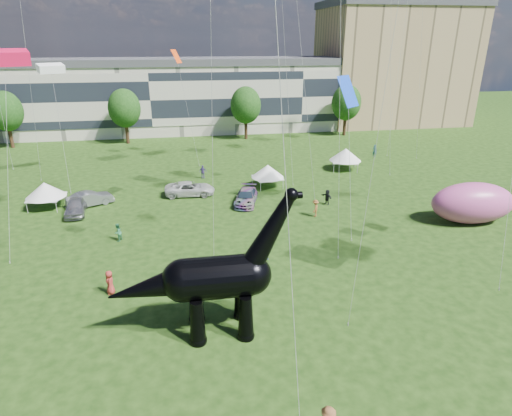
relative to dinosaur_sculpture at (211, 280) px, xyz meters
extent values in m
plane|color=#16330C|center=(1.78, -1.16, -3.46)|extent=(220.00, 220.00, 0.00)
cube|color=beige|center=(-6.22, 60.84, 2.54)|extent=(78.00, 11.00, 12.00)
cube|color=tan|center=(41.78, 63.84, 7.54)|extent=(28.00, 18.00, 22.00)
cylinder|color=#382314|center=(-28.22, 51.84, -1.86)|extent=(0.56, 0.56, 3.20)
ellipsoid|color=#14380F|center=(-28.22, 51.84, 2.86)|extent=(5.20, 5.20, 6.24)
cylinder|color=#382314|center=(-10.22, 51.84, -1.86)|extent=(0.56, 0.56, 3.20)
ellipsoid|color=#14380F|center=(-10.22, 51.84, 2.86)|extent=(5.20, 5.20, 6.24)
cylinder|color=#382314|center=(9.78, 51.84, -1.86)|extent=(0.56, 0.56, 3.20)
ellipsoid|color=#14380F|center=(9.78, 51.84, 2.86)|extent=(5.20, 5.20, 6.24)
cylinder|color=#382314|center=(27.78, 51.84, -1.86)|extent=(0.56, 0.56, 3.20)
ellipsoid|color=#14380F|center=(27.78, 51.84, 2.86)|extent=(5.20, 5.20, 6.24)
cone|color=black|center=(-0.91, -1.01, -2.07)|extent=(0.97, 0.97, 2.78)
sphere|color=black|center=(-0.91, -1.01, -3.29)|extent=(1.02, 1.02, 1.02)
cone|color=black|center=(-0.89, 1.03, -2.07)|extent=(0.97, 0.97, 2.78)
sphere|color=black|center=(-0.89, 1.03, -3.29)|extent=(1.02, 1.02, 1.02)
cone|color=black|center=(1.88, -1.04, -2.07)|extent=(0.97, 0.97, 2.78)
sphere|color=black|center=(1.88, -1.04, -3.29)|extent=(1.02, 1.02, 1.02)
cone|color=black|center=(1.89, 1.00, -2.07)|extent=(0.97, 0.97, 2.78)
sphere|color=black|center=(1.89, 1.00, -3.29)|extent=(1.02, 1.02, 1.02)
cylinder|color=black|center=(0.40, 0.00, 0.16)|extent=(3.92, 2.54, 2.50)
sphere|color=black|center=(-1.55, 0.01, 0.16)|extent=(2.50, 2.50, 2.50)
sphere|color=black|center=(2.35, -0.02, 0.16)|extent=(2.41, 2.41, 2.41)
cone|color=black|center=(3.48, -0.03, 2.84)|extent=(3.51, 1.42, 4.91)
sphere|color=black|center=(4.61, -0.04, 4.97)|extent=(0.78, 0.78, 0.78)
cylinder|color=black|center=(4.89, -0.04, 4.93)|extent=(0.65, 0.41, 0.41)
cone|color=black|center=(-3.46, 0.03, -0.15)|extent=(4.92, 1.99, 2.72)
imported|color=#A2A1A6|center=(-12.06, 20.70, -2.67)|extent=(2.22, 4.79, 1.59)
imported|color=gray|center=(-11.08, 22.84, -2.69)|extent=(4.91, 3.53, 1.54)
imported|color=silver|center=(-0.68, 24.30, -2.70)|extent=(5.62, 2.80, 1.53)
imported|color=#595960|center=(5.16, 20.69, -2.71)|extent=(3.42, 5.54, 1.50)
cube|color=white|center=(8.48, 25.84, -2.36)|extent=(3.50, 3.50, 0.12)
cone|color=white|center=(8.48, 25.84, -1.56)|extent=(4.43, 4.43, 1.50)
cylinder|color=#999999|center=(7.35, 24.21, -2.91)|extent=(0.06, 0.06, 1.10)
cylinder|color=#999999|center=(10.11, 24.71, -2.91)|extent=(0.06, 0.06, 1.10)
cylinder|color=#999999|center=(6.85, 26.97, -2.91)|extent=(0.06, 0.06, 1.10)
cylinder|color=#999999|center=(9.61, 27.47, -2.91)|extent=(0.06, 0.06, 1.10)
cube|color=white|center=(20.03, 30.99, -2.26)|extent=(4.08, 4.08, 0.13)
cone|color=white|center=(20.03, 30.99, -1.39)|extent=(5.16, 5.16, 1.64)
cylinder|color=#999999|center=(18.13, 29.96, -2.86)|extent=(0.07, 0.07, 1.20)
cylinder|color=#999999|center=(21.06, 29.09, -2.86)|extent=(0.07, 0.07, 1.20)
cylinder|color=#999999|center=(19.00, 32.89, -2.86)|extent=(0.07, 0.07, 1.20)
cylinder|color=#999999|center=(21.93, 32.02, -2.86)|extent=(0.07, 0.07, 1.20)
cube|color=white|center=(-15.35, 23.02, -2.32)|extent=(3.46, 3.46, 0.12)
cone|color=white|center=(-15.35, 23.02, -1.49)|extent=(4.39, 4.39, 1.56)
cylinder|color=#999999|center=(-16.97, 21.75, -2.89)|extent=(0.06, 0.06, 1.14)
cylinder|color=#999999|center=(-14.08, 21.40, -2.89)|extent=(0.06, 0.06, 1.14)
cylinder|color=#999999|center=(-16.62, 24.63, -2.89)|extent=(0.06, 0.06, 1.14)
cylinder|color=#999999|center=(-13.73, 24.29, -2.89)|extent=(0.06, 0.06, 1.14)
ellipsoid|color=#CF509A|center=(25.48, 12.17, -1.50)|extent=(8.22, 4.71, 3.93)
imported|color=brown|center=(11.32, 16.03, -2.60)|extent=(1.12, 1.29, 1.73)
imported|color=#378959|center=(-7.14, 13.64, -2.66)|extent=(0.90, 0.97, 1.60)
imported|color=#31617B|center=(26.77, 36.58, -2.56)|extent=(0.76, 0.78, 1.81)
imported|color=black|center=(13.55, 19.04, -2.65)|extent=(1.08, 1.57, 1.63)
imported|color=navy|center=(4.93, 8.28, -2.68)|extent=(0.59, 0.68, 1.56)
imported|color=#A9302A|center=(-6.61, 5.17, -2.59)|extent=(0.68, 0.93, 1.75)
imported|color=#4A387E|center=(1.11, 30.28, -2.61)|extent=(1.06, 0.61, 1.71)
cube|color=white|center=(-15.52, 33.22, 9.74)|extent=(3.13, 2.72, 1.15)
plane|color=#123DC3|center=(14.42, 17.63, 8.33)|extent=(3.23, 3.02, 2.77)
cube|color=red|center=(-14.74, 17.74, 11.50)|extent=(3.88, 3.04, 1.36)
plane|color=#EA430F|center=(-1.27, 39.66, 10.71)|extent=(1.65, 2.10, 1.72)
camera|label=1|loc=(-1.03, -21.41, 12.95)|focal=30.00mm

